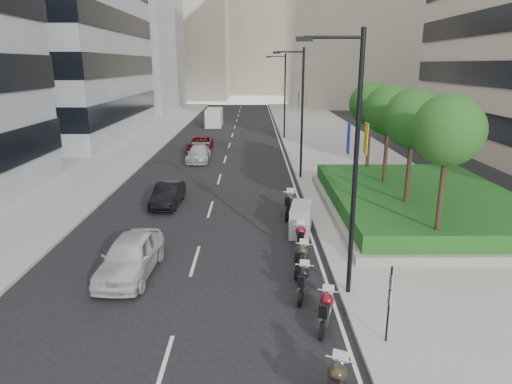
{
  "coord_description": "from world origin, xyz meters",
  "views": [
    {
      "loc": [
        0.96,
        -13.58,
        7.91
      ],
      "look_at": [
        1.07,
        7.46,
        2.0
      ],
      "focal_mm": 32.0,
      "sensor_mm": 36.0,
      "label": 1
    }
  ],
  "objects_px": {
    "motorcycle_5": "(301,219)",
    "car_c": "(199,154)",
    "lamp_post_2": "(283,92)",
    "car_d": "(200,144)",
    "motorcycle_6": "(289,204)",
    "car_b": "(168,194)",
    "lamp_post_0": "(351,155)",
    "lamp_post_1": "(300,107)",
    "motorcycle_2": "(303,282)",
    "motorcycle_4": "(301,239)",
    "motorcycle_1": "(326,311)",
    "delivery_van": "(214,118)",
    "car_a": "(130,256)",
    "parking_sign": "(389,300)",
    "motorcycle_3": "(301,259)"
  },
  "relations": [
    {
      "from": "lamp_post_1",
      "to": "motorcycle_2",
      "type": "xyz_separation_m",
      "value": [
        -1.46,
        -17.0,
        -4.54
      ]
    },
    {
      "from": "lamp_post_1",
      "to": "parking_sign",
      "type": "relative_size",
      "value": 3.6
    },
    {
      "from": "motorcycle_6",
      "to": "car_c",
      "type": "distance_m",
      "value": 15.86
    },
    {
      "from": "motorcycle_4",
      "to": "delivery_van",
      "type": "bearing_deg",
      "value": 15.67
    },
    {
      "from": "motorcycle_6",
      "to": "car_b",
      "type": "bearing_deg",
      "value": 85.0
    },
    {
      "from": "motorcycle_4",
      "to": "motorcycle_6",
      "type": "distance_m",
      "value": 4.84
    },
    {
      "from": "lamp_post_1",
      "to": "lamp_post_2",
      "type": "relative_size",
      "value": 1.0
    },
    {
      "from": "car_b",
      "to": "lamp_post_1",
      "type": "bearing_deg",
      "value": 39.83
    },
    {
      "from": "car_b",
      "to": "motorcycle_1",
      "type": "bearing_deg",
      "value": -58.02
    },
    {
      "from": "car_d",
      "to": "motorcycle_2",
      "type": "bearing_deg",
      "value": -76.44
    },
    {
      "from": "motorcycle_2",
      "to": "motorcycle_4",
      "type": "bearing_deg",
      "value": 8.02
    },
    {
      "from": "car_b",
      "to": "car_d",
      "type": "distance_m",
      "value": 17.41
    },
    {
      "from": "motorcycle_2",
      "to": "delivery_van",
      "type": "xyz_separation_m",
      "value": [
        -6.92,
        45.93,
        0.52
      ]
    },
    {
      "from": "motorcycle_1",
      "to": "parking_sign",
      "type": "bearing_deg",
      "value": -106.21
    },
    {
      "from": "car_c",
      "to": "parking_sign",
      "type": "bearing_deg",
      "value": -73.02
    },
    {
      "from": "motorcycle_5",
      "to": "parking_sign",
      "type": "bearing_deg",
      "value": -160.57
    },
    {
      "from": "lamp_post_1",
      "to": "motorcycle_1",
      "type": "relative_size",
      "value": 4.59
    },
    {
      "from": "motorcycle_5",
      "to": "delivery_van",
      "type": "height_order",
      "value": "delivery_van"
    },
    {
      "from": "car_a",
      "to": "delivery_van",
      "type": "distance_m",
      "value": 44.24
    },
    {
      "from": "motorcycle_6",
      "to": "car_a",
      "type": "xyz_separation_m",
      "value": [
        -6.68,
        -7.15,
        0.14
      ]
    },
    {
      "from": "lamp_post_0",
      "to": "motorcycle_1",
      "type": "relative_size",
      "value": 4.59
    },
    {
      "from": "lamp_post_2",
      "to": "car_d",
      "type": "distance_m",
      "value": 11.57
    },
    {
      "from": "lamp_post_0",
      "to": "motorcycle_1",
      "type": "xyz_separation_m",
      "value": [
        -0.95,
        -1.97,
        -4.53
      ]
    },
    {
      "from": "motorcycle_4",
      "to": "car_b",
      "type": "height_order",
      "value": "car_b"
    },
    {
      "from": "motorcycle_2",
      "to": "motorcycle_4",
      "type": "height_order",
      "value": "motorcycle_4"
    },
    {
      "from": "lamp_post_2",
      "to": "motorcycle_2",
      "type": "relative_size",
      "value": 4.63
    },
    {
      "from": "parking_sign",
      "to": "motorcycle_1",
      "type": "distance_m",
      "value": 2.12
    },
    {
      "from": "lamp_post_0",
      "to": "delivery_van",
      "type": "xyz_separation_m",
      "value": [
        -8.38,
        45.93,
        -4.02
      ]
    },
    {
      "from": "motorcycle_4",
      "to": "car_a",
      "type": "bearing_deg",
      "value": 114.59
    },
    {
      "from": "motorcycle_3",
      "to": "motorcycle_4",
      "type": "height_order",
      "value": "motorcycle_4"
    },
    {
      "from": "motorcycle_3",
      "to": "car_c",
      "type": "height_order",
      "value": "car_c"
    },
    {
      "from": "motorcycle_3",
      "to": "motorcycle_6",
      "type": "relative_size",
      "value": 0.82
    },
    {
      "from": "lamp_post_2",
      "to": "car_d",
      "type": "height_order",
      "value": "lamp_post_2"
    },
    {
      "from": "motorcycle_5",
      "to": "lamp_post_1",
      "type": "bearing_deg",
      "value": 4.9
    },
    {
      "from": "delivery_van",
      "to": "lamp_post_1",
      "type": "bearing_deg",
      "value": -74.62
    },
    {
      "from": "lamp_post_0",
      "to": "car_d",
      "type": "relative_size",
      "value": 1.93
    },
    {
      "from": "parking_sign",
      "to": "car_c",
      "type": "height_order",
      "value": "parking_sign"
    },
    {
      "from": "motorcycle_6",
      "to": "lamp_post_0",
      "type": "bearing_deg",
      "value": -161.0
    },
    {
      "from": "motorcycle_5",
      "to": "car_c",
      "type": "xyz_separation_m",
      "value": [
        -6.91,
        17.1,
        -0.05
      ]
    },
    {
      "from": "motorcycle_3",
      "to": "car_d",
      "type": "height_order",
      "value": "car_d"
    },
    {
      "from": "motorcycle_2",
      "to": "car_c",
      "type": "relative_size",
      "value": 0.43
    },
    {
      "from": "motorcycle_3",
      "to": "car_b",
      "type": "distance_m",
      "value": 11.17
    },
    {
      "from": "car_a",
      "to": "car_b",
      "type": "xyz_separation_m",
      "value": [
        -0.2,
        9.1,
        -0.13
      ]
    },
    {
      "from": "motorcycle_1",
      "to": "motorcycle_2",
      "type": "relative_size",
      "value": 1.01
    },
    {
      "from": "motorcycle_1",
      "to": "car_b",
      "type": "bearing_deg",
      "value": 46.0
    },
    {
      "from": "lamp_post_2",
      "to": "car_b",
      "type": "bearing_deg",
      "value": -108.61
    },
    {
      "from": "lamp_post_2",
      "to": "motorcycle_6",
      "type": "height_order",
      "value": "lamp_post_2"
    },
    {
      "from": "lamp_post_0",
      "to": "car_b",
      "type": "height_order",
      "value": "lamp_post_0"
    },
    {
      "from": "lamp_post_0",
      "to": "car_b",
      "type": "relative_size",
      "value": 2.27
    },
    {
      "from": "lamp_post_2",
      "to": "motorcycle_3",
      "type": "bearing_deg",
      "value": -92.28
    }
  ]
}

